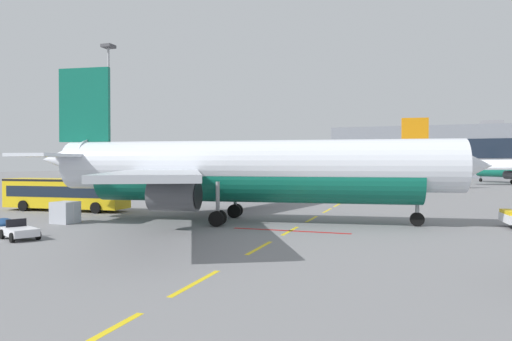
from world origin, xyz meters
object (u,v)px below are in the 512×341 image
Objects in this scene: apron_shuttle_bus at (66,192)px; uld_cargo_container at (65,212)px; apron_light_mast_near at (109,99)px; airliner_foreground at (245,170)px; airliner_mid_left at (335,166)px.

uld_cargo_container is (6.29, -7.18, -0.95)m from apron_shuttle_bus.
apron_light_mast_near is (-16.31, 28.08, 13.07)m from apron_shuttle_bus.
apron_light_mast_near reaches higher than airliner_foreground.
airliner_foreground is 1.02× the size of airliner_mid_left.
airliner_mid_left is 1.44× the size of apron_light_mast_near.
apron_light_mast_near reaches higher than uld_cargo_container.
airliner_foreground is 46.64m from airliner_mid_left.
apron_light_mast_near is (-35.02, 30.18, 10.87)m from airliner_foreground.
airliner_foreground reaches higher than apron_shuttle_bus.
apron_shuttle_bus is at bearing 173.59° from airliner_foreground.
apron_light_mast_near is at bearing 122.66° from uld_cargo_container.
airliner_foreground is 1.47× the size of apron_light_mast_near.
airliner_foreground is 18.95m from apron_shuttle_bus.
apron_light_mast_near reaches higher than airliner_mid_left.
airliner_mid_left is 20.76× the size of uld_cargo_container.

